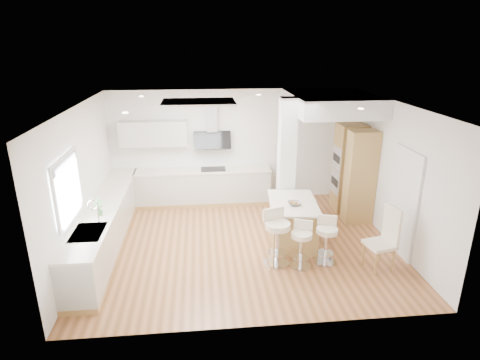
{
  "coord_description": "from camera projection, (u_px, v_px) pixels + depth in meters",
  "views": [
    {
      "loc": [
        -0.79,
        -7.21,
        3.92
      ],
      "look_at": [
        -0.02,
        0.4,
        1.23
      ],
      "focal_mm": 30.0,
      "sensor_mm": 36.0,
      "label": 1
    }
  ],
  "objects": [
    {
      "name": "doorway_right",
      "position": [
        403.0,
        204.0,
        7.53
      ],
      "size": [
        0.05,
        1.0,
        2.1
      ],
      "color": "#4E443D",
      "rests_on": "ground"
    },
    {
      "name": "pillar",
      "position": [
        286.0,
        163.0,
        8.67
      ],
      "size": [
        0.35,
        0.35,
        2.8
      ],
      "color": "white",
      "rests_on": "ground"
    },
    {
      "name": "bar_stool_b",
      "position": [
        301.0,
        242.0,
        7.18
      ],
      "size": [
        0.51,
        0.51,
        0.87
      ],
      "rotation": [
        0.0,
        0.0,
        -0.39
      ],
      "color": "silver",
      "rests_on": "ground"
    },
    {
      "name": "soffit",
      "position": [
        331.0,
        103.0,
        8.79
      ],
      "size": [
        1.78,
        2.2,
        0.4
      ],
      "color": "white",
      "rests_on": "ground"
    },
    {
      "name": "ground",
      "position": [
        243.0,
        243.0,
        8.14
      ],
      "size": [
        6.0,
        6.0,
        0.0
      ],
      "primitive_type": "plane",
      "color": "#AF6F41",
      "rests_on": "ground"
    },
    {
      "name": "wall_back",
      "position": [
        232.0,
        146.0,
        10.03
      ],
      "size": [
        6.0,
        0.04,
        2.8
      ],
      "primitive_type": "cube",
      "color": "white",
      "rests_on": "ground"
    },
    {
      "name": "counter_back",
      "position": [
        197.0,
        177.0,
        9.91
      ],
      "size": [
        3.62,
        0.63,
        2.5
      ],
      "color": "tan",
      "rests_on": "ground"
    },
    {
      "name": "counter_left",
      "position": [
        107.0,
        224.0,
        7.95
      ],
      "size": [
        0.63,
        4.5,
        1.35
      ],
      "color": "tan",
      "rests_on": "ground"
    },
    {
      "name": "window_left",
      "position": [
        67.0,
        186.0,
        6.46
      ],
      "size": [
        0.06,
        1.28,
        1.07
      ],
      "color": "white",
      "rests_on": "ground"
    },
    {
      "name": "wall_right",
      "position": [
        393.0,
        174.0,
        7.96
      ],
      "size": [
        0.04,
        5.0,
        2.8
      ],
      "primitive_type": "cube",
      "color": "white",
      "rests_on": "ground"
    },
    {
      "name": "dining_chair",
      "position": [
        386.0,
        236.0,
        7.09
      ],
      "size": [
        0.55,
        0.55,
        1.18
      ],
      "rotation": [
        0.0,
        0.0,
        0.21
      ],
      "color": "beige",
      "rests_on": "ground"
    },
    {
      "name": "bar_stool_c",
      "position": [
        326.0,
        238.0,
        7.3
      ],
      "size": [
        0.49,
        0.49,
        0.9
      ],
      "rotation": [
        0.0,
        0.0,
        -0.25
      ],
      "color": "silver",
      "rests_on": "ground"
    },
    {
      "name": "skylight",
      "position": [
        199.0,
        103.0,
        7.71
      ],
      "size": [
        4.1,
        2.1,
        0.06
      ],
      "color": "white",
      "rests_on": "ground"
    },
    {
      "name": "ceiling",
      "position": [
        243.0,
        243.0,
        8.14
      ],
      "size": [
        6.0,
        5.0,
        0.02
      ],
      "primitive_type": "cube",
      "color": "white",
      "rests_on": "ground"
    },
    {
      "name": "wall_left",
      "position": [
        82.0,
        184.0,
        7.39
      ],
      "size": [
        0.04,
        5.0,
        2.8
      ],
      "primitive_type": "cube",
      "color": "white",
      "rests_on": "ground"
    },
    {
      "name": "oven_column",
      "position": [
        353.0,
        172.0,
        9.2
      ],
      "size": [
        0.63,
        1.21,
        2.1
      ],
      "color": "tan",
      "rests_on": "ground"
    },
    {
      "name": "peninsula",
      "position": [
        292.0,
        221.0,
        8.13
      ],
      "size": [
        1.06,
        1.49,
        0.92
      ],
      "rotation": [
        0.0,
        0.0,
        -0.1
      ],
      "color": "tan",
      "rests_on": "ground"
    },
    {
      "name": "bar_stool_a",
      "position": [
        277.0,
        234.0,
        7.23
      ],
      "size": [
        0.59,
        0.59,
        1.06
      ],
      "rotation": [
        0.0,
        0.0,
        0.3
      ],
      "color": "silver",
      "rests_on": "ground"
    }
  ]
}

